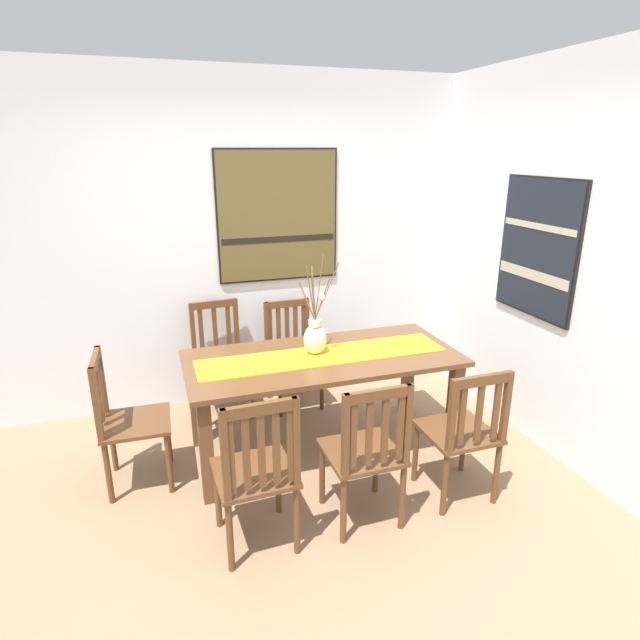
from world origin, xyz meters
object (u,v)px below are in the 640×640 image
object	(u,v)px
chair_5	(366,451)
chair_2	(463,432)
centerpiece_vase	(315,336)
chair_4	(126,419)
chair_0	(292,350)
painting_on_back_wall	(278,216)
chair_3	(257,471)
painting_on_side_wall	(538,248)
chair_1	(220,358)
dining_table	(323,370)

from	to	relation	value
chair_5	chair_2	bearing A→B (deg)	2.68
centerpiece_vase	chair_4	bearing A→B (deg)	-178.02
centerpiece_vase	chair_0	distance (m)	0.86
chair_4	painting_on_back_wall	bearing A→B (deg)	39.55
centerpiece_vase	chair_4	xyz separation A→B (m)	(-1.27, -0.04, -0.40)
chair_2	chair_3	distance (m)	1.28
chair_3	chair_4	world-z (taller)	chair_3
painting_on_side_wall	chair_1	bearing A→B (deg)	154.22
chair_1	chair_4	world-z (taller)	chair_1
centerpiece_vase	chair_2	world-z (taller)	centerpiece_vase
dining_table	centerpiece_vase	bearing A→B (deg)	130.91
chair_5	painting_on_side_wall	distance (m)	1.92
chair_4	painting_on_side_wall	size ratio (longest dim) A/B	0.94
chair_5	painting_on_side_wall	size ratio (longest dim) A/B	0.95
chair_0	chair_1	xyz separation A→B (m)	(-0.60, 0.02, 0.00)
chair_1	chair_4	bearing A→B (deg)	-130.65
chair_3	chair_4	bearing A→B (deg)	128.52
dining_table	chair_2	xyz separation A→B (m)	(0.63, -0.80, -0.16)
chair_2	centerpiece_vase	bearing A→B (deg)	128.55
chair_0	painting_on_back_wall	size ratio (longest dim) A/B	0.82
chair_5	painting_on_back_wall	xyz separation A→B (m)	(-0.02, 1.89, 1.09)
dining_table	chair_3	distance (m)	1.07
dining_table	painting_on_side_wall	bearing A→B (deg)	-7.71
chair_5	painting_on_side_wall	world-z (taller)	painting_on_side_wall
painting_on_side_wall	chair_2	bearing A→B (deg)	-146.67
centerpiece_vase	chair_2	size ratio (longest dim) A/B	0.79
dining_table	chair_1	xyz separation A→B (m)	(-0.61, 0.83, -0.16)
chair_0	painting_on_side_wall	xyz separation A→B (m)	(1.53, -1.01, 0.96)
dining_table	chair_5	xyz separation A→B (m)	(-0.02, -0.83, -0.15)
chair_0	painting_on_back_wall	distance (m)	1.13
centerpiece_vase	chair_0	xyz separation A→B (m)	(0.04, 0.76, -0.40)
chair_5	painting_on_side_wall	bearing A→B (deg)	21.83
chair_3	painting_on_side_wall	distance (m)	2.45
dining_table	centerpiece_vase	distance (m)	0.25
chair_0	chair_4	xyz separation A→B (m)	(-1.31, -0.80, 0.00)
chair_1	painting_on_side_wall	bearing A→B (deg)	-25.78
chair_0	painting_on_back_wall	xyz separation A→B (m)	(-0.03, 0.26, 1.10)
chair_0	chair_3	xyz separation A→B (m)	(-0.64, -1.64, 0.02)
chair_0	chair_4	bearing A→B (deg)	-148.55
chair_1	painting_on_back_wall	world-z (taller)	painting_on_back_wall
chair_4	painting_on_back_wall	world-z (taller)	painting_on_back_wall
chair_0	chair_1	size ratio (longest dim) A/B	0.95
chair_1	painting_on_back_wall	xyz separation A→B (m)	(0.57, 0.23, 1.09)
centerpiece_vase	chair_1	size ratio (longest dim) A/B	0.77
chair_3	chair_4	xyz separation A→B (m)	(-0.67, 0.84, -0.02)
centerpiece_vase	painting_on_back_wall	distance (m)	1.23
chair_2	dining_table	bearing A→B (deg)	128.41
centerpiece_vase	chair_5	xyz separation A→B (m)	(0.02, -0.87, -0.39)
dining_table	chair_4	bearing A→B (deg)	179.88
chair_3	painting_on_side_wall	world-z (taller)	painting_on_side_wall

